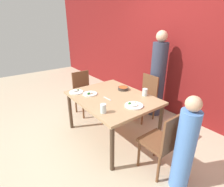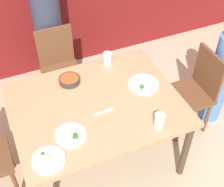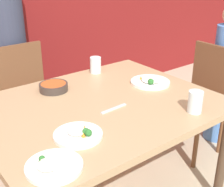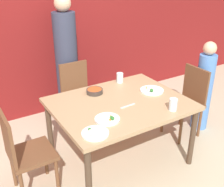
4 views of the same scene
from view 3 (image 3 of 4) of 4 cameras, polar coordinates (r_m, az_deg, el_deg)
The scene contains 12 objects.
dining_table at distance 1.87m, azimuth -2.37°, elevation -3.78°, with size 1.38×1.08×0.73m.
chair_adult_spot at distance 2.61m, azimuth -14.93°, elevation -0.47°, with size 0.40×0.40×0.89m.
chair_child_spot at distance 2.62m, azimuth 16.05°, elevation -0.53°, with size 0.40×0.40×0.89m.
person_adult at distance 2.80m, azimuth -18.31°, elevation 7.63°, with size 0.30×0.30×1.70m.
person_child at distance 2.81m, azimuth 19.69°, elevation 2.39°, with size 0.22×0.22×1.19m.
bowl_curry at distance 2.03m, azimuth -10.63°, elevation 1.21°, with size 0.18×0.18×0.05m.
plate_rice_adult at distance 1.32m, azimuth -10.80°, elevation -12.89°, with size 0.24×0.24×0.05m.
plate_rice_child at distance 2.13m, azimuth 7.02°, elevation 2.17°, with size 0.27×0.27×0.06m.
plate_noodles at distance 1.51m, azimuth -6.14°, elevation -7.43°, with size 0.24×0.24×0.05m.
glass_water_tall at distance 2.31m, azimuth -3.03°, elevation 5.23°, with size 0.08×0.08×0.12m.
glass_water_short at distance 1.77m, azimuth 14.98°, elevation -1.49°, with size 0.08×0.08×0.12m.
fork_steel at distance 1.76m, azimuth 0.33°, elevation -2.78°, with size 0.18×0.03×0.01m.
Camera 3 is at (-0.95, -1.36, 1.52)m, focal length 50.00 mm.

